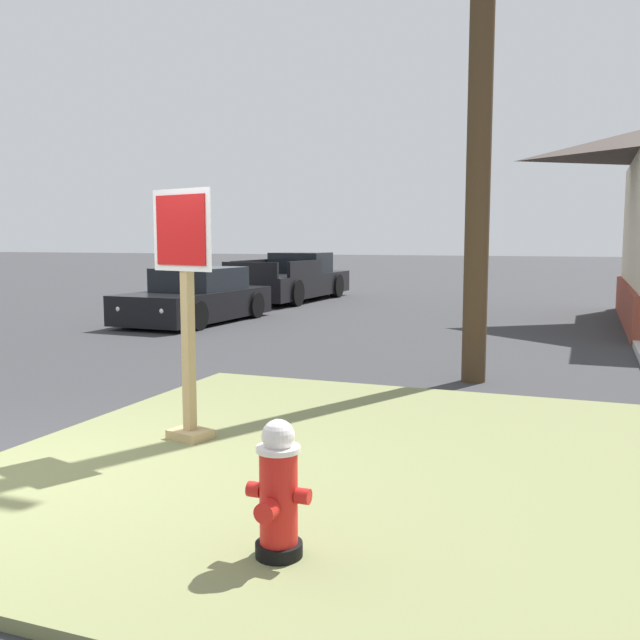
% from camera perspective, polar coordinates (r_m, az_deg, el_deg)
% --- Properties ---
extents(ground_plane, '(160.00, 160.00, 0.00)m').
position_cam_1_polar(ground_plane, '(6.07, -23.95, -12.16)').
color(ground_plane, '#333335').
extents(grass_corner_patch, '(5.36, 5.89, 0.08)m').
position_cam_1_polar(grass_corner_patch, '(6.02, 0.82, -11.35)').
color(grass_corner_patch, olive).
rests_on(grass_corner_patch, ground).
extents(fire_hydrant, '(0.38, 0.34, 0.80)m').
position_cam_1_polar(fire_hydrant, '(4.11, -3.42, -13.86)').
color(fire_hydrant, black).
rests_on(fire_hydrant, grass_corner_patch).
extents(stop_sign, '(0.70, 0.37, 2.26)m').
position_cam_1_polar(stop_sign, '(6.39, -10.81, 0.05)').
color(stop_sign, tan).
rests_on(stop_sign, grass_corner_patch).
extents(manhole_cover, '(0.70, 0.70, 0.02)m').
position_cam_1_polar(manhole_cover, '(8.74, -6.48, -5.93)').
color(manhole_cover, black).
rests_on(manhole_cover, ground).
extents(parked_sedan_black, '(2.04, 4.22, 1.25)m').
position_cam_1_polar(parked_sedan_black, '(16.40, -10.01, 1.74)').
color(parked_sedan_black, black).
rests_on(parked_sedan_black, ground).
extents(pickup_truck_black, '(2.10, 5.63, 1.48)m').
position_cam_1_polar(pickup_truck_black, '(21.92, -2.29, 3.22)').
color(pickup_truck_black, black).
rests_on(pickup_truck_black, ground).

